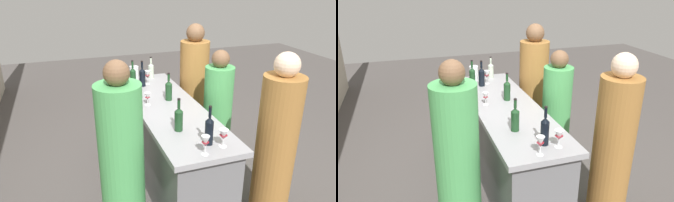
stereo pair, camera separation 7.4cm
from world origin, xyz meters
TOP-DOWN VIEW (x-y plane):
  - ground_plane at (0.00, 0.00)m, footprint 12.00×12.00m
  - bar_counter at (0.00, 0.00)m, footprint 2.21×0.66m
  - wine_bottle_leftmost_near_black at (-0.87, -0.05)m, footprint 0.07×0.07m
  - wine_bottle_second_left_olive_green at (-0.57, 0.10)m, footprint 0.07×0.07m
  - wine_bottle_center_olive_green at (0.15, -0.06)m, footprint 0.07×0.07m
  - wine_bottle_second_right_near_black at (0.69, 0.09)m, footprint 0.07×0.07m
  - wine_bottle_rightmost_olive_green at (0.72, 0.20)m, footprint 0.07×0.07m
  - wine_bottle_far_right_clear_pale at (0.96, -0.10)m, footprint 0.07×0.07m
  - wine_glass_near_left at (-0.95, -0.14)m, footprint 0.08×0.08m
  - wine_glass_near_center at (0.74, 0.01)m, footprint 0.07×0.07m
  - wine_glass_near_right at (-1.01, 0.05)m, footprint 0.07×0.07m
  - wine_glass_far_left at (0.08, 0.20)m, footprint 0.06×0.06m
  - water_pitcher at (0.95, 0.13)m, footprint 0.12×0.12m
  - person_left_guest at (0.67, -0.58)m, footprint 0.41×0.41m
  - person_center_guest at (-0.83, -0.75)m, footprint 0.47×0.47m
  - person_right_guest at (0.07, -0.62)m, footprint 0.37×0.37m
  - person_server_behind at (-0.67, 0.63)m, footprint 0.41×0.41m

SIDE VIEW (x-z plane):
  - ground_plane at x=0.00m, z-range 0.00..0.00m
  - bar_counter at x=0.00m, z-range 0.00..0.92m
  - person_right_guest at x=0.07m, z-range -0.05..1.39m
  - person_center_guest at x=-0.83m, z-range -0.06..1.56m
  - person_server_behind at x=-0.67m, z-range -0.06..1.56m
  - person_left_guest at x=0.67m, z-range -0.06..1.58m
  - water_pitcher at x=0.95m, z-range 0.92..1.10m
  - wine_glass_far_left at x=0.08m, z-range 0.94..1.08m
  - wine_glass_near_left at x=-0.95m, z-range 0.94..1.09m
  - wine_glass_near_right at x=-1.01m, z-range 0.94..1.10m
  - wine_bottle_far_right_clear_pale at x=0.96m, z-range 0.88..1.17m
  - wine_bottle_second_left_olive_green at x=-0.57m, z-range 0.88..1.18m
  - wine_bottle_center_olive_green at x=0.15m, z-range 0.88..1.19m
  - wine_glass_near_center at x=0.74m, z-range 0.95..1.12m
  - wine_bottle_second_right_near_black at x=0.69m, z-range 0.88..1.20m
  - wine_bottle_rightmost_olive_green at x=0.72m, z-range 0.88..1.20m
  - wine_bottle_leftmost_near_black at x=-0.87m, z-range 0.88..1.21m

